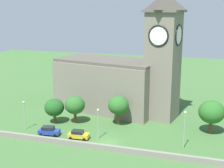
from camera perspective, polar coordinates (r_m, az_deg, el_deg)
name	(u,v)px	position (r m, az deg, el deg)	size (l,w,h in m)	color
ground_plane	(127,118)	(77.18, 2.76, -6.00)	(200.00, 200.00, 0.00)	#3D6633
church	(121,78)	(79.80, 1.53, 1.03)	(32.54, 17.63, 28.89)	slate
quay_barrier	(102,147)	(60.40, -1.77, -11.16)	(49.56, 0.70, 1.12)	gray
car_blue	(49,131)	(68.02, -11.15, -8.16)	(4.58, 2.71, 1.87)	#233D9E
car_yellow	(78,135)	(65.42, -5.99, -8.93)	(4.27, 2.39, 1.74)	gold
streetlamp_west_end	(24,110)	(71.06, -15.33, -4.55)	(0.44, 0.44, 6.38)	#9EA0A5
streetlamp_west_mid	(98,119)	(63.94, -2.51, -6.17)	(0.44, 0.44, 6.26)	#9EA0A5
streetlamp_central	(185,124)	(60.92, 12.80, -6.92)	(0.44, 0.44, 7.32)	#9EA0A5
tree_riverside_east	(212,112)	(69.55, 17.28, -4.80)	(5.37, 5.37, 7.10)	brown
tree_riverside_west	(118,105)	(71.32, 1.16, -3.83)	(4.64, 4.64, 6.63)	brown
tree_churchyard	(54,108)	(73.74, -10.22, -4.15)	(4.44, 4.44, 5.69)	brown
tree_by_tower	(75,105)	(72.98, -6.60, -3.76)	(4.53, 4.53, 6.27)	brown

